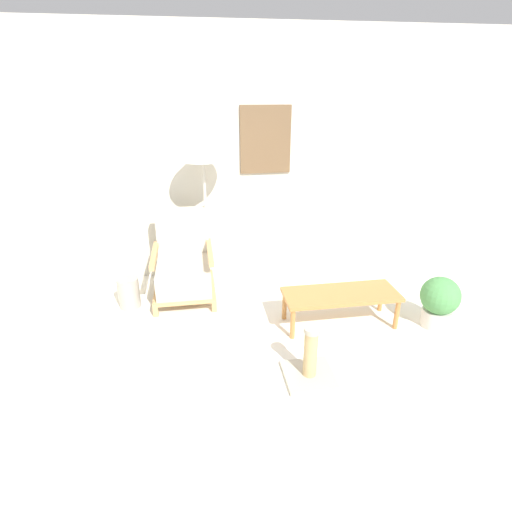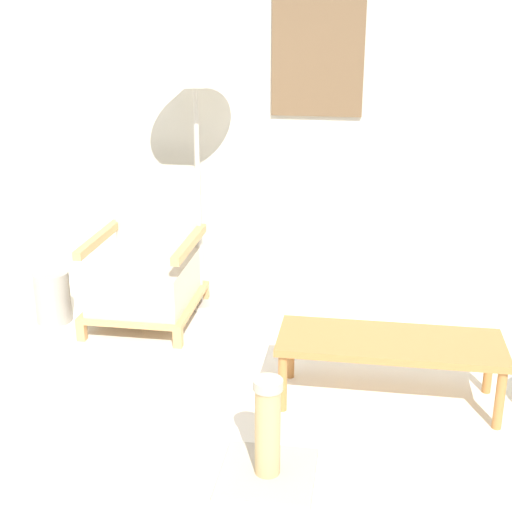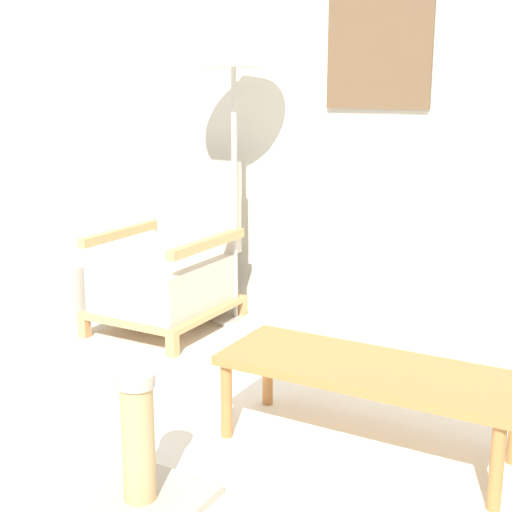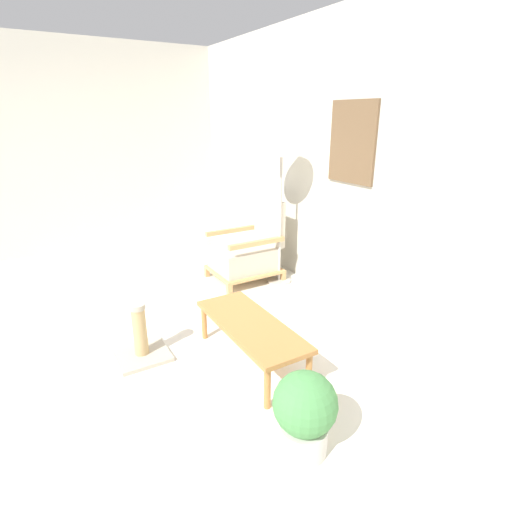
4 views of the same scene
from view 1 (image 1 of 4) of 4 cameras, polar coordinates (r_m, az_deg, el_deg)
The scene contains 8 objects.
ground_plane at distance 3.11m, azimuth 5.85°, elevation -19.60°, with size 14.00×14.00×0.00m, color silver.
wall_back at distance 4.58m, azimuth -0.74°, elevation 13.82°, with size 8.00×0.09×2.70m.
armchair at distance 4.28m, azimuth -10.30°, elevation -1.77°, with size 0.63×0.73×0.90m.
floor_lamp at distance 4.19m, azimuth -7.64°, elevation 14.68°, with size 0.51×0.51×1.69m.
coffee_table at distance 3.82m, azimuth 12.01°, elevation -5.66°, with size 1.07×0.41×0.33m.
vase at distance 4.28m, azimuth -17.70°, elevation -5.01°, with size 0.22×0.22×0.32m, color #9E998E.
potted_plant at distance 4.08m, azimuth 24.72°, elevation -5.78°, with size 0.36×0.36×0.50m.
scratching_post at distance 3.21m, azimuth 7.69°, elevation -14.91°, with size 0.39×0.39×0.45m.
Camera 1 is at (-0.65, -2.19, 2.11)m, focal length 28.00 mm.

